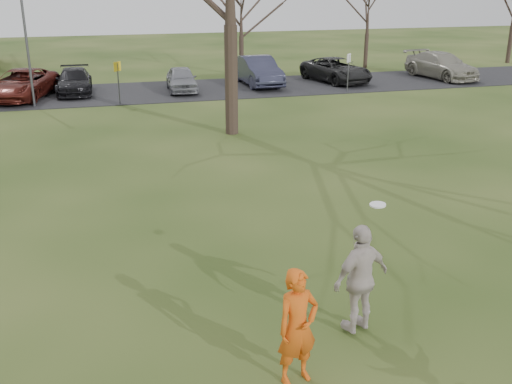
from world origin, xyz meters
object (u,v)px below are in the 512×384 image
at_px(player_defender, 298,327).
at_px(lamp_post, 24,22).
at_px(car_2, 22,84).
at_px(car_7, 441,65).
at_px(catching_play, 361,278).
at_px(car_4, 181,79).
at_px(car_6, 336,70).
at_px(car_3, 74,81).
at_px(car_5, 258,71).

xyz_separation_m(player_defender, lamp_post, (-5.42, 23.00, 3.02)).
xyz_separation_m(car_2, car_7, (24.10, 0.22, 0.03)).
height_order(car_7, catching_play, catching_play).
xyz_separation_m(car_4, catching_play, (-0.55, -24.20, 0.37)).
height_order(player_defender, car_4, player_defender).
bearing_deg(car_2, car_4, 16.74).
distance_m(catching_play, lamp_post, 23.25).
relative_size(car_2, car_7, 1.00).
distance_m(player_defender, car_4, 25.28).
bearing_deg(car_6, player_defender, -126.75).
xyz_separation_m(player_defender, car_2, (-6.10, 25.20, -0.17)).
distance_m(player_defender, car_7, 31.14).
height_order(player_defender, car_2, player_defender).
distance_m(car_4, car_6, 9.27).
height_order(car_3, car_5, car_5).
bearing_deg(player_defender, car_3, 85.01).
height_order(car_5, catching_play, catching_play).
height_order(car_2, car_4, car_2).
relative_size(car_7, catching_play, 2.25).
height_order(car_4, car_7, car_7).
distance_m(car_6, catching_play, 26.72).
relative_size(car_5, car_7, 0.93).
distance_m(car_7, catching_play, 29.48).
relative_size(car_6, lamp_post, 0.79).
distance_m(car_4, lamp_post, 8.44).
distance_m(car_2, lamp_post, 3.93).
distance_m(car_2, car_6, 17.40).
bearing_deg(catching_play, lamp_post, 107.42).
bearing_deg(player_defender, car_6, 53.63).
distance_m(car_2, car_7, 24.10).
bearing_deg(car_4, player_defender, -91.35).
xyz_separation_m(car_4, car_6, (9.25, 0.65, 0.05)).
bearing_deg(car_3, lamp_post, -120.24).
distance_m(car_3, catching_play, 25.54).
relative_size(car_3, car_6, 0.89).
height_order(player_defender, car_6, player_defender).
distance_m(car_3, car_6, 14.85).
relative_size(car_4, lamp_post, 0.60).
distance_m(car_5, lamp_post, 12.70).
xyz_separation_m(player_defender, car_6, (11.28, 25.85, -0.22)).
bearing_deg(car_3, catching_play, -77.29).
height_order(car_3, car_6, car_6).
distance_m(car_4, car_7, 15.96).
bearing_deg(car_2, car_6, 18.90).
xyz_separation_m(car_7, lamp_post, (-23.42, -2.41, 3.16)).
bearing_deg(lamp_post, player_defender, -76.73).
xyz_separation_m(car_4, car_7, (15.96, 0.22, 0.12)).
xyz_separation_m(car_7, catching_play, (-16.51, -24.42, 0.25)).
xyz_separation_m(car_6, catching_play, (-9.80, -24.86, 0.33)).
relative_size(car_3, car_5, 0.90).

